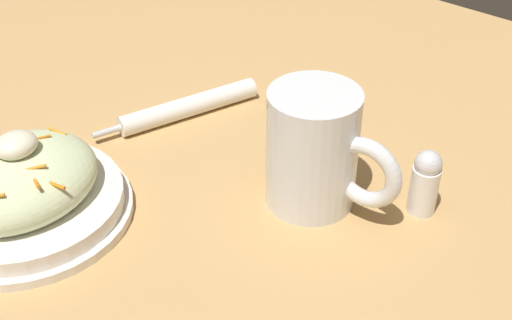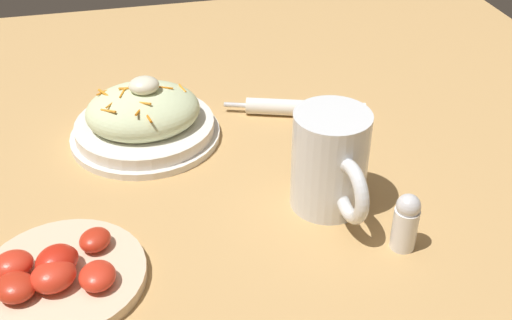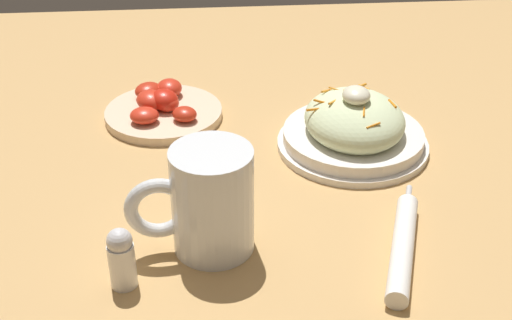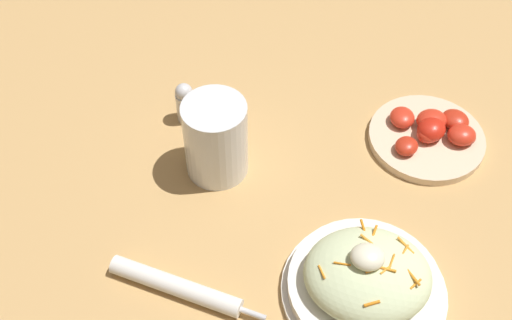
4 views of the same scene
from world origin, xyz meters
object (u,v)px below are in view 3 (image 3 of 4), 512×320
at_px(beer_mug, 210,206).
at_px(napkin_roll, 403,246).
at_px(tomato_plate, 162,107).
at_px(salad_plate, 354,128).
at_px(salt_shaker, 121,258).

distance_m(beer_mug, napkin_roll, 0.23).
bearing_deg(tomato_plate, napkin_roll, -141.92).
bearing_deg(beer_mug, tomato_plate, 11.48).
bearing_deg(salad_plate, napkin_roll, -177.89).
bearing_deg(salad_plate, salt_shaker, 131.33).
height_order(beer_mug, salt_shaker, beer_mug).
bearing_deg(salt_shaker, salad_plate, -48.67).
bearing_deg(tomato_plate, beer_mug, -168.52).
height_order(salad_plate, napkin_roll, salad_plate).
relative_size(salad_plate, beer_mug, 1.48).
xyz_separation_m(tomato_plate, salt_shaker, (-0.40, 0.03, 0.02)).
distance_m(tomato_plate, salt_shaker, 0.40).
distance_m(beer_mug, tomato_plate, 0.35).
distance_m(salad_plate, beer_mug, 0.31).
height_order(napkin_roll, tomato_plate, tomato_plate).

